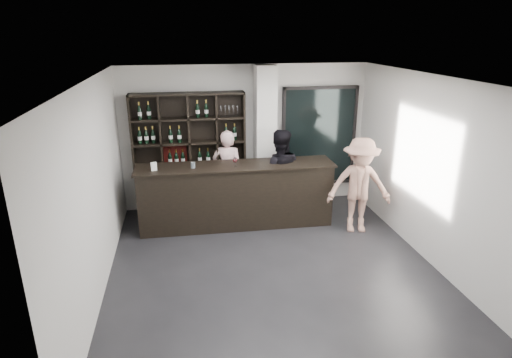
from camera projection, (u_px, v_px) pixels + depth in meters
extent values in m
cube|color=black|center=(273.00, 268.00, 6.69)|extent=(5.00, 5.50, 0.01)
cube|color=silver|center=(265.00, 139.00, 8.56)|extent=(0.40, 0.40, 2.90)
cube|color=black|center=(319.00, 137.00, 8.98)|extent=(1.60, 0.08, 2.10)
cube|color=black|center=(319.00, 137.00, 8.98)|extent=(1.48, 0.02, 1.98)
cube|color=black|center=(236.00, 196.00, 8.00)|extent=(3.55, 0.67, 1.16)
cube|color=black|center=(236.00, 166.00, 7.80)|extent=(3.63, 0.75, 0.03)
imported|color=beige|center=(228.00, 171.00, 8.57)|extent=(0.71, 0.57, 1.68)
imported|color=black|center=(279.00, 175.00, 8.20)|extent=(0.96, 0.81, 1.78)
imported|color=#9D7161|center=(359.00, 186.00, 7.67)|extent=(1.25, 0.88, 1.76)
cylinder|color=#9FB2BF|center=(193.00, 165.00, 7.60)|extent=(0.09, 0.09, 0.10)
cube|color=white|center=(289.00, 160.00, 8.03)|extent=(0.15, 0.15, 0.02)
cube|color=white|center=(154.00, 166.00, 7.45)|extent=(0.11, 0.07, 0.15)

